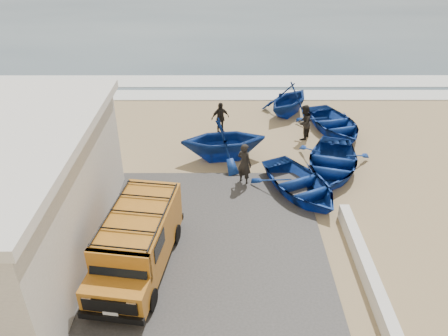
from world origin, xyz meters
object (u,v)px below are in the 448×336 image
object	(u,v)px
van	(138,240)
boat_mid_right	(334,123)
boat_far_left	(289,99)
boat_mid_left	(223,139)
fisherman_back	(220,118)
boat_near_left	(300,184)
fisherman_middle	(304,122)
boat_near_right	(332,162)
fisherman_front	(244,164)
parapet	(366,269)

from	to	relation	value
van	boat_mid_right	size ratio (longest dim) A/B	1.16
van	boat_far_left	bearing A→B (deg)	70.67
van	boat_mid_left	size ratio (longest dim) A/B	1.29
fisherman_back	boat_mid_left	bearing A→B (deg)	-111.15
van	boat_near_left	size ratio (longest dim) A/B	1.17
boat_mid_right	fisherman_middle	bearing A→B (deg)	-169.61
boat_near_right	boat_mid_right	size ratio (longest dim) A/B	1.06
boat_mid_left	fisherman_front	xyz separation A→B (m)	(0.84, -2.00, -0.09)
van	fisherman_front	distance (m)	5.99
boat_near_left	fisherman_front	xyz separation A→B (m)	(-2.17, 0.79, 0.47)
van	fisherman_middle	size ratio (longest dim) A/B	2.77
boat_mid_left	fisherman_middle	xyz separation A→B (m)	(3.88, 2.00, -0.12)
fisherman_middle	fisherman_back	world-z (taller)	fisherman_middle
boat_near_right	fisherman_middle	distance (m)	3.19
boat_far_left	boat_near_right	bearing A→B (deg)	-43.50
fisherman_middle	boat_mid_left	bearing A→B (deg)	-32.97
boat_near_right	parapet	bearing A→B (deg)	-76.29
boat_near_left	boat_mid_right	world-z (taller)	boat_mid_right
parapet	fisherman_middle	xyz separation A→B (m)	(-0.49, 9.31, 0.60)
fisherman_front	boat_mid_right	bearing A→B (deg)	-95.05
parapet	van	world-z (taller)	van
fisherman_back	parapet	bearing A→B (deg)	-90.13
boat_near_right	boat_mid_right	distance (m)	4.02
boat_mid_left	fisherman_front	distance (m)	2.17
fisherman_front	parapet	bearing A→B (deg)	162.98
fisherman_front	fisherman_back	bearing A→B (deg)	-38.34
boat_mid_left	fisherman_middle	bearing A→B (deg)	-70.70
boat_near_right	boat_far_left	distance (m)	6.11
parapet	van	size ratio (longest dim) A/B	1.24
boat_mid_right	fisherman_front	size ratio (longest dim) A/B	2.31
parapet	boat_mid_left	world-z (taller)	boat_mid_left
boat_far_left	fisherman_middle	distance (m)	2.94
boat_near_left	fisherman_front	distance (m)	2.36
boat_mid_left	boat_near_left	bearing A→B (deg)	-140.63
fisherman_front	fisherman_back	world-z (taller)	fisherman_front
boat_mid_left	fisherman_back	distance (m)	2.65
boat_near_left	fisherman_back	bearing A→B (deg)	94.61
boat_near_right	fisherman_back	bearing A→B (deg)	158.40
boat_near_left	boat_far_left	distance (m)	7.73
fisherman_front	boat_mid_left	bearing A→B (deg)	-27.62
van	boat_mid_left	bearing A→B (deg)	77.36
fisherman_middle	boat_far_left	bearing A→B (deg)	-143.34
fisherman_back	fisherman_front	bearing A→B (deg)	-102.38
boat_near_left	boat_mid_left	distance (m)	4.14
boat_mid_right	fisherman_middle	xyz separation A→B (m)	(-1.70, -0.83, 0.44)
fisherman_middle	boat_near_left	bearing A→B (deg)	19.56
boat_far_left	parapet	bearing A→B (deg)	-50.02
boat_near_left	fisherman_middle	bearing A→B (deg)	54.00
boat_near_left	boat_near_right	bearing A→B (deg)	20.74
fisherman_middle	fisherman_back	xyz separation A→B (m)	(-4.04, 0.64, -0.06)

